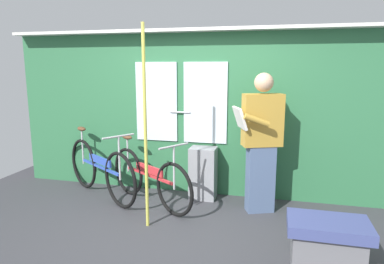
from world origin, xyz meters
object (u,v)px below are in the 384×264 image
at_px(trash_bin_by_wall, 203,173).
at_px(handrail_pole, 145,129).
at_px(bicycle_near_door, 149,178).
at_px(bench_seat_corner, 327,243).
at_px(passenger_reading_newspaper, 261,140).
at_px(bicycle_leaning_behind, 100,169).

bearing_deg(trash_bin_by_wall, handrail_pole, -113.60).
xyz_separation_m(bicycle_near_door, bench_seat_corner, (2.06, -1.01, -0.12)).
xyz_separation_m(bicycle_near_door, handrail_pole, (0.21, -0.61, 0.75)).
relative_size(handrail_pole, bench_seat_corner, 3.18).
xyz_separation_m(bicycle_near_door, trash_bin_by_wall, (0.64, 0.38, -0.00)).
relative_size(passenger_reading_newspaper, handrail_pole, 0.77).
xyz_separation_m(bicycle_near_door, passenger_reading_newspaper, (1.40, 0.12, 0.55)).
bearing_deg(trash_bin_by_wall, bench_seat_corner, -44.29).
distance_m(bicycle_leaning_behind, trash_bin_by_wall, 1.41).
bearing_deg(bicycle_leaning_behind, trash_bin_by_wall, 45.27).
xyz_separation_m(bicycle_leaning_behind, passenger_reading_newspaper, (2.15, 0.03, 0.51)).
height_order(bicycle_near_door, handrail_pole, handrail_pole).
bearing_deg(bicycle_near_door, bench_seat_corner, 6.69).
relative_size(passenger_reading_newspaper, trash_bin_by_wall, 2.42).
bearing_deg(trash_bin_by_wall, bicycle_near_door, -149.40).
distance_m(passenger_reading_newspaper, handrail_pole, 1.41).
bearing_deg(passenger_reading_newspaper, trash_bin_by_wall, -40.40).
height_order(bicycle_leaning_behind, bench_seat_corner, bicycle_leaning_behind).
distance_m(handrail_pole, bench_seat_corner, 2.09).
bearing_deg(bicycle_near_door, trash_bin_by_wall, 63.41).
height_order(passenger_reading_newspaper, bench_seat_corner, passenger_reading_newspaper).
xyz_separation_m(handrail_pole, bench_seat_corner, (1.85, -0.40, -0.87)).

